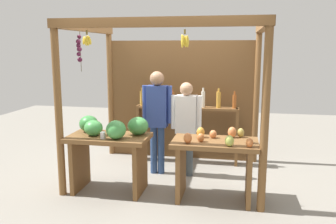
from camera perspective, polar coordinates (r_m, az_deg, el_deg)
ground_plane at (r=5.76m, az=0.38°, el=-10.19°), size 12.00×12.00×0.00m
market_stall at (r=5.86m, az=1.15°, el=4.26°), size 2.79×2.11×2.38m
fruit_counter_left at (r=5.05m, az=-9.30°, el=-4.73°), size 1.12×0.68×1.06m
fruit_counter_right at (r=4.78m, az=7.53°, el=-7.13°), size 1.12×0.64×0.96m
bottle_shelf_unit at (r=6.23m, az=3.06°, el=-1.01°), size 1.79×0.22×1.34m
vendor_man at (r=5.63m, az=-1.75°, el=-0.15°), size 0.48×0.22×1.65m
vendor_woman at (r=5.55m, az=2.92°, el=-1.47°), size 0.48×0.20×1.49m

